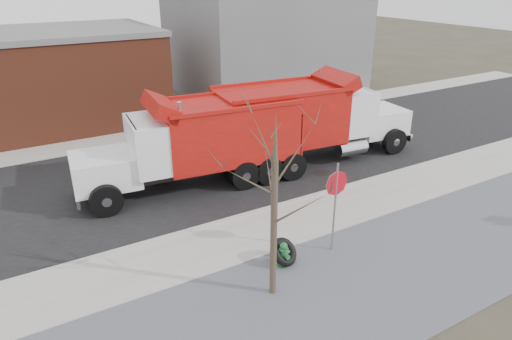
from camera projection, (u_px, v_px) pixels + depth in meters
ground at (310, 222)px, 16.19m from camera, size 120.00×120.00×0.00m
gravel_verge at (381, 274)px, 13.41m from camera, size 60.00×5.00×0.03m
sidewalk at (306, 219)px, 16.37m from camera, size 60.00×2.50×0.06m
curb at (286, 203)px, 17.39m from camera, size 60.00×0.15×0.11m
road at (229, 163)px, 21.17m from camera, size 60.00×9.40×0.02m
far_sidewalk at (182, 129)px, 25.67m from camera, size 60.00×2.00×0.06m
building_grey at (264, 34)px, 32.98m from camera, size 12.00×10.00×8.00m
bare_tree at (275, 186)px, 11.33m from camera, size 3.20×3.20×5.20m
fire_hydrant at (284, 255)px, 13.66m from camera, size 0.46×0.45×0.82m
truck_tire at (284, 252)px, 13.77m from camera, size 1.13×1.07×0.85m
stop_sign at (336, 193)px, 13.77m from camera, size 0.82×0.06×3.00m
dump_truck_red_a at (307, 118)px, 20.82m from camera, size 10.09×3.58×3.99m
dump_truck_red_b at (200, 140)px, 18.31m from camera, size 9.35×3.52×3.87m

